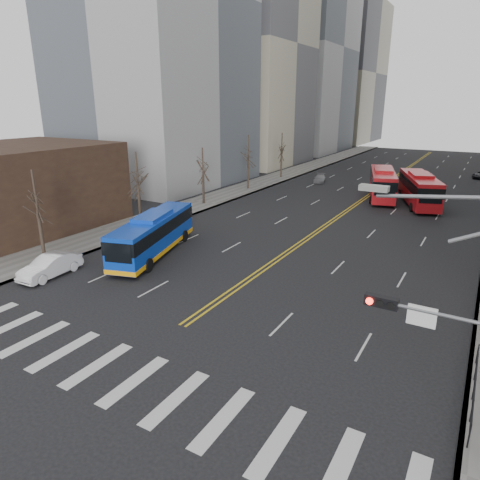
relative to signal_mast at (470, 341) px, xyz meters
The scene contains 15 objects.
ground 14.73m from the signal_mast, behind, with size 220.00×220.00×0.00m, color black.
sidewalk_left 52.80m from the signal_mast, 125.14° to the left, with size 5.00×130.00×0.15m, color slate.
crosswalk 14.73m from the signal_mast, behind, with size 26.70×4.00×0.01m.
centerline 54.98m from the signal_mast, 104.56° to the left, with size 0.55×100.00×0.01m.
office_towers 70.52m from the signal_mast, 101.59° to the left, with size 83.00×134.00×58.00m.
storefront 41.01m from the signal_mast, 165.92° to the left, with size 14.00×18.00×8.00m.
signal_mast is the anchor object (origin of this frame).
pedestrian_railing 5.71m from the signal_mast, 82.40° to the left, with size 0.06×6.06×1.02m.
street_trees 38.71m from the signal_mast, 122.76° to the left, with size 35.20×47.20×7.60m.
blue_bus 25.88m from the signal_mast, 153.71° to the left, with size 5.67×11.76×3.37m.
red_bus_near 44.40m from the signal_mast, 105.75° to the left, with size 5.87×12.36×3.80m.
red_bus_far 41.76m from the signal_mast, 100.14° to the left, with size 6.73×12.39×3.83m.
car_white 26.88m from the signal_mast, behind, with size 1.63×4.68×1.54m, color white.
car_dark_mid 48.95m from the signal_mast, 99.64° to the left, with size 1.65×4.09×1.39m, color black.
car_silver 54.78m from the signal_mast, 114.83° to the left, with size 1.63×4.01×1.16m, color gray.
Camera 1 is at (13.48, -11.63, 11.89)m, focal length 32.00 mm.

